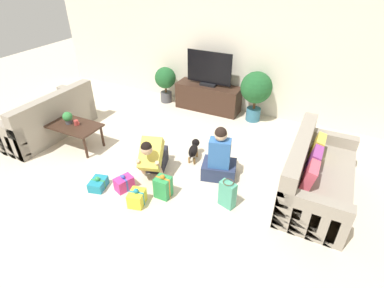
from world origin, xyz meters
TOP-DOWN VIEW (x-y plane):
  - ground_plane at (0.00, 0.00)m, footprint 16.00×16.00m
  - wall_back at (0.00, 2.63)m, footprint 8.40×0.06m
  - sofa_left at (-2.42, -0.04)m, footprint 0.86×1.82m
  - sofa_right at (2.42, 0.40)m, footprint 0.86×1.82m
  - coffee_table at (-1.63, -0.15)m, footprint 1.01×0.54m
  - tv_console at (-0.09, 2.33)m, footprint 1.43×0.47m
  - tv at (-0.09, 2.33)m, footprint 1.01×0.20m
  - potted_plant_back_right at (0.97, 2.28)m, footprint 0.64×0.64m
  - potted_plant_back_left at (-1.15, 2.28)m, footprint 0.48×0.48m
  - person_kneeling at (0.09, -0.20)m, footprint 0.53×0.82m
  - person_sitting at (1.04, 0.17)m, footprint 0.60×0.56m
  - dog at (0.47, 0.45)m, footprint 0.22×0.50m
  - gift_box_a at (0.25, -0.91)m, footprint 0.26×0.29m
  - gift_box_b at (-0.47, -0.89)m, footprint 0.28×0.33m
  - gift_box_c at (-0.11, -0.73)m, footprint 0.26×0.31m
  - gift_box_d at (0.49, -0.60)m, footprint 0.22×0.20m
  - gift_bag_a at (1.39, -0.38)m, footprint 0.25×0.18m
  - mug at (-1.55, -0.12)m, footprint 0.12×0.08m
  - tabletop_plant at (-1.71, -0.14)m, footprint 0.17×0.17m

SIDE VIEW (x-z plane):
  - ground_plane at x=0.00m, z-range 0.00..0.00m
  - gift_box_b at x=-0.47m, z-range -0.03..0.18m
  - gift_box_c at x=-0.11m, z-range -0.03..0.23m
  - gift_box_a at x=0.25m, z-range -0.03..0.25m
  - gift_box_d at x=0.49m, z-range -0.03..0.36m
  - dog at x=0.47m, z-range 0.04..0.34m
  - gift_bag_a at x=1.39m, z-range -0.01..0.41m
  - tv_console at x=-0.09m, z-range 0.00..0.58m
  - sofa_left at x=-2.42m, z-range -0.12..0.73m
  - sofa_right at x=2.42m, z-range -0.12..0.74m
  - person_kneeling at x=0.09m, z-range -0.05..0.71m
  - person_sitting at x=1.04m, z-range -0.13..0.78m
  - coffee_table at x=-1.63m, z-range 0.17..0.61m
  - mug at x=-1.55m, z-range 0.44..0.53m
  - potted_plant_back_left at x=-1.15m, z-range 0.11..0.94m
  - tabletop_plant at x=-1.71m, z-range 0.45..0.68m
  - potted_plant_back_right at x=0.97m, z-range 0.16..1.21m
  - tv at x=-0.09m, z-range 0.54..1.27m
  - wall_back at x=0.00m, z-range 0.00..2.60m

